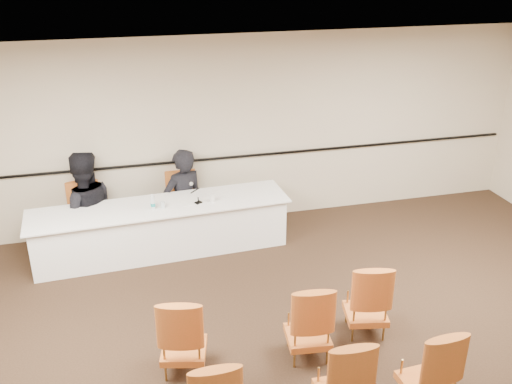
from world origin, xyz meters
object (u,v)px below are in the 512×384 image
(panelist_main_chair, at_px, (184,203))
(panelist_second, at_px, (85,215))
(panel_table, at_px, (162,228))
(aud_chair_back_mid, at_px, (343,376))
(aud_chair_front_left, at_px, (183,333))
(water_bottle, at_px, (153,202))
(drinking_glass, at_px, (163,205))
(panelist_second_chair, at_px, (85,216))
(coffee_cup, at_px, (212,198))
(panelist_main, at_px, (184,206))
(aud_chair_front_mid, at_px, (308,319))
(microphone, at_px, (198,194))
(aud_chair_front_right, at_px, (367,297))
(aud_chair_back_right, at_px, (429,366))

(panelist_main_chair, distance_m, panelist_second, 1.48)
(panel_table, height_order, aud_chair_back_mid, aud_chair_back_mid)
(panelist_second, bearing_deg, aud_chair_front_left, 98.92)
(water_bottle, height_order, drinking_glass, water_bottle)
(panelist_second_chair, height_order, coffee_cup, panelist_second_chair)
(aud_chair_front_left, height_order, aud_chair_back_mid, same)
(water_bottle, relative_size, aud_chair_front_left, 0.24)
(panelist_main, bearing_deg, panel_table, 32.62)
(aud_chair_front_mid, bearing_deg, panelist_second, 132.78)
(panelist_main, relative_size, aud_chair_front_mid, 1.97)
(aud_chair_front_left, bearing_deg, panelist_second_chair, 122.00)
(microphone, relative_size, water_bottle, 1.29)
(aud_chair_front_left, distance_m, aud_chair_front_right, 2.14)
(panelist_second_chair, distance_m, aud_chair_back_right, 5.35)
(aud_chair_front_right, bearing_deg, panelist_main, 130.16)
(coffee_cup, xyz_separation_m, aud_chair_front_right, (1.34, -2.45, -0.33))
(aud_chair_back_right, bearing_deg, panel_table, 117.25)
(aud_chair_front_mid, height_order, aud_chair_back_mid, same)
(panelist_main_chair, height_order, panelist_second_chair, same)
(aud_chair_front_mid, xyz_separation_m, aud_chair_front_right, (0.79, 0.23, 0.00))
(panelist_main, relative_size, panelist_second_chair, 1.97)
(aud_chair_back_right, bearing_deg, aud_chair_front_mid, 128.70)
(panel_table, relative_size, water_bottle, 16.64)
(drinking_glass, relative_size, aud_chair_front_right, 0.11)
(water_bottle, height_order, aud_chair_back_right, water_bottle)
(panelist_second, bearing_deg, drinking_glass, 142.28)
(microphone, height_order, aud_chair_front_right, microphone)
(panel_table, xyz_separation_m, drinking_glass, (0.03, -0.10, 0.42))
(aud_chair_back_mid, bearing_deg, panelist_main, 104.71)
(panelist_second_chair, relative_size, aud_chair_front_right, 1.00)
(panelist_second, xyz_separation_m, aud_chair_back_right, (3.26, -4.23, -0.02))
(panelist_main, distance_m, aud_chair_back_right, 4.67)
(aud_chair_front_left, bearing_deg, drinking_glass, 102.06)
(panel_table, distance_m, aud_chair_front_left, 2.64)
(aud_chair_back_right, bearing_deg, panelist_main_chair, 109.34)
(drinking_glass, xyz_separation_m, aud_chair_front_right, (2.06, -2.41, -0.32))
(microphone, distance_m, aud_chair_back_mid, 3.70)
(panelist_main_chair, bearing_deg, water_bottle, -130.37)
(coffee_cup, height_order, aud_chair_front_right, aud_chair_front_right)
(drinking_glass, relative_size, aud_chair_back_mid, 0.11)
(panel_table, xyz_separation_m, aud_chair_front_right, (2.09, -2.51, 0.10))
(panel_table, height_order, drinking_glass, drinking_glass)
(panelist_main, xyz_separation_m, drinking_glass, (-0.37, -0.68, 0.37))
(coffee_cup, relative_size, aud_chair_front_mid, 0.12)
(panel_table, relative_size, microphone, 12.86)
(drinking_glass, xyz_separation_m, aud_chair_back_right, (2.15, -3.63, -0.32))
(panel_table, bearing_deg, aud_chair_front_mid, -67.62)
(panelist_second_chair, bearing_deg, microphone, -22.23)
(drinking_glass, bearing_deg, aud_chair_front_mid, -64.35)
(panelist_second_chair, distance_m, microphone, 1.77)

